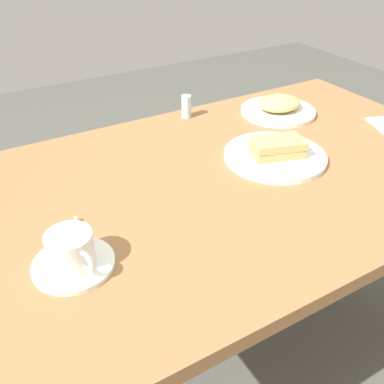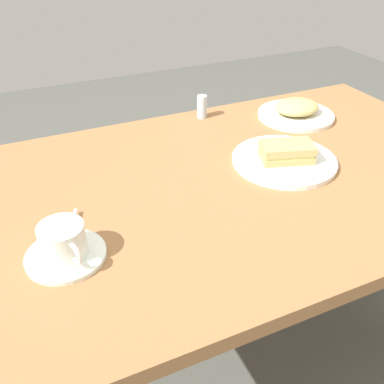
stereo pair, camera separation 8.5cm
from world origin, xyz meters
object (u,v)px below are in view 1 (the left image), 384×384
(sandwich_plate, at_px, (275,156))
(spoon, at_px, (74,235))
(coffee_cup, at_px, (71,249))
(coffee_saucer, at_px, (74,264))
(salt_shaker, at_px, (186,107))
(side_plate, at_px, (278,111))
(sandwich_front, at_px, (278,148))
(dining_table, at_px, (242,203))

(sandwich_plate, height_order, spoon, spoon)
(sandwich_plate, relative_size, coffee_cup, 2.38)
(coffee_cup, xyz_separation_m, spoon, (0.03, 0.08, -0.03))
(coffee_saucer, height_order, salt_shaker, salt_shaker)
(side_plate, bearing_deg, spoon, -159.19)
(sandwich_plate, height_order, sandwich_front, sandwich_front)
(sandwich_plate, xyz_separation_m, coffee_saucer, (-0.61, -0.14, -0.00))
(coffee_saucer, bearing_deg, dining_table, 14.75)
(sandwich_front, distance_m, coffee_saucer, 0.62)
(coffee_saucer, distance_m, coffee_cup, 0.04)
(dining_table, distance_m, side_plate, 0.41)
(coffee_cup, bearing_deg, sandwich_plate, 12.99)
(dining_table, bearing_deg, sandwich_plate, 3.49)
(coffee_cup, relative_size, side_plate, 0.48)
(sandwich_front, xyz_separation_m, spoon, (-0.58, -0.05, -0.02))
(sandwich_plate, relative_size, sandwich_front, 1.80)
(salt_shaker, bearing_deg, spoon, -139.99)
(dining_table, relative_size, sandwich_front, 8.74)
(coffee_cup, bearing_deg, sandwich_front, 12.15)
(dining_table, relative_size, coffee_cup, 11.51)
(sandwich_front, bearing_deg, coffee_saucer, -168.01)
(coffee_saucer, bearing_deg, spoon, 70.84)
(sandwich_front, distance_m, salt_shaker, 0.38)
(dining_table, bearing_deg, spoon, -173.18)
(coffee_saucer, height_order, side_plate, side_plate)
(spoon, xyz_separation_m, side_plate, (0.79, 0.30, -0.01))
(sandwich_front, relative_size, salt_shaker, 2.10)
(dining_table, height_order, side_plate, side_plate)
(dining_table, distance_m, coffee_saucer, 0.53)
(spoon, bearing_deg, sandwich_front, 5.29)
(sandwich_front, relative_size, side_plate, 0.63)
(sandwich_plate, bearing_deg, salt_shaker, 101.58)
(sandwich_front, xyz_separation_m, coffee_cup, (-0.61, -0.13, 0.01))
(sandwich_plate, relative_size, coffee_saucer, 1.77)
(salt_shaker, bearing_deg, sandwich_front, -78.73)
(side_plate, distance_m, salt_shaker, 0.31)
(coffee_saucer, distance_m, salt_shaker, 0.73)
(coffee_cup, bearing_deg, salt_shaker, 43.32)
(spoon, height_order, salt_shaker, salt_shaker)
(spoon, bearing_deg, dining_table, 6.82)
(spoon, relative_size, side_plate, 0.39)
(dining_table, relative_size, coffee_saucer, 8.55)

